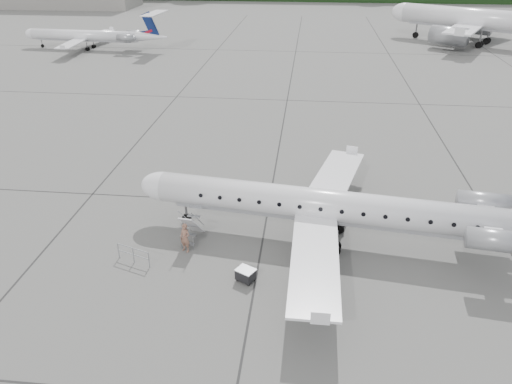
# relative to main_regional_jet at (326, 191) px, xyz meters

# --- Properties ---
(ground) EXTENTS (320.00, 320.00, 0.00)m
(ground) POSITION_rel_main_regional_jet_xyz_m (2.21, -2.32, -3.44)
(ground) COLOR slate
(ground) RESTS_ON ground
(main_regional_jet) EXTENTS (29.12, 22.67, 6.87)m
(main_regional_jet) POSITION_rel_main_regional_jet_xyz_m (0.00, 0.00, 0.00)
(main_regional_jet) COLOR white
(main_regional_jet) RESTS_ON ground
(airstair) EXTENTS (1.12, 2.16, 2.15)m
(airstair) POSITION_rel_main_regional_jet_xyz_m (-8.05, -0.99, -2.36)
(airstair) COLOR white
(airstair) RESTS_ON ground
(passenger) EXTENTS (0.81, 0.69, 1.86)m
(passenger) POSITION_rel_main_regional_jet_xyz_m (-8.21, -2.16, -2.50)
(passenger) COLOR #875C4A
(passenger) RESTS_ON ground
(safety_railing) EXTENTS (2.10, 0.82, 1.00)m
(safety_railing) POSITION_rel_main_regional_jet_xyz_m (-10.93, -3.67, -2.94)
(safety_railing) COLOR gray
(safety_railing) RESTS_ON ground
(baggage_cart) EXTENTS (1.19, 1.12, 0.81)m
(baggage_cart) POSITION_rel_main_regional_jet_xyz_m (-4.25, -4.68, -3.03)
(baggage_cart) COLOR black
(baggage_cart) RESTS_ON ground
(bg_narrowbody) EXTENTS (40.97, 38.09, 11.96)m
(bg_narrowbody) POSITION_rel_main_regional_jet_xyz_m (26.84, 65.95, 2.54)
(bg_narrowbody) COLOR white
(bg_narrowbody) RESTS_ON ground
(bg_regional_left) EXTENTS (24.78, 18.64, 6.21)m
(bg_regional_left) POSITION_rel_main_regional_jet_xyz_m (-38.79, 55.06, -0.33)
(bg_regional_left) COLOR white
(bg_regional_left) RESTS_ON ground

